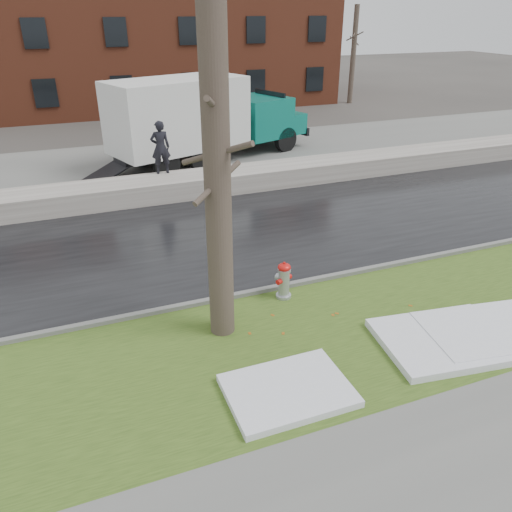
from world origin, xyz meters
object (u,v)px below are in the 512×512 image
object	(u,v)px
box_truck	(201,118)
fire_hydrant	(284,279)
tree	(218,186)
worker	(160,147)

from	to	relation	value
box_truck	fire_hydrant	bearing A→B (deg)	-115.56
fire_hydrant	tree	world-z (taller)	tree
box_truck	tree	bearing A→B (deg)	-122.72
tree	box_truck	distance (m)	13.48
tree	box_truck	size ratio (longest dim) A/B	0.58
fire_hydrant	tree	distance (m)	3.36
fire_hydrant	tree	bearing A→B (deg)	178.93
tree	worker	bearing A→B (deg)	85.71
fire_hydrant	box_truck	size ratio (longest dim) A/B	0.08
tree	worker	world-z (taller)	tree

